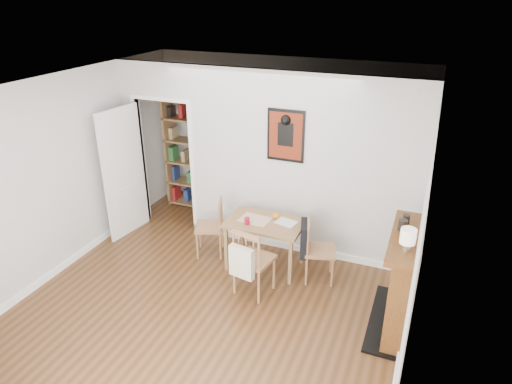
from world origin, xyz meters
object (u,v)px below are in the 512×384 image
at_px(chair_right, 319,250).
at_px(chair_left, 209,227).
at_px(fireplace, 403,279).
at_px(notebook, 286,222).
at_px(dining_table, 265,227).
at_px(red_glass, 247,221).
at_px(bookshelf, 190,152).
at_px(ceramic_jar_a, 403,225).
at_px(mantel_lamp, 408,237).
at_px(chair_front, 254,260).
at_px(orange_fruit, 276,216).
at_px(ceramic_jar_b, 406,219).

bearing_deg(chair_right, chair_left, 178.40).
xyz_separation_m(fireplace, notebook, (-1.57, 0.62, 0.09)).
bearing_deg(dining_table, red_glass, -143.76).
bearing_deg(bookshelf, red_glass, -41.96).
height_order(red_glass, notebook, red_glass).
height_order(notebook, ceramic_jar_a, ceramic_jar_a).
distance_m(chair_right, mantel_lamp, 1.61).
bearing_deg(mantel_lamp, chair_front, 171.75).
bearing_deg(bookshelf, dining_table, -36.00).
relative_size(red_glass, orange_fruit, 1.13).
distance_m(chair_left, red_glass, 0.75).
relative_size(bookshelf, orange_fruit, 24.50).
distance_m(chair_front, mantel_lamp, 1.96).
xyz_separation_m(chair_front, orange_fruit, (0.02, 0.74, 0.26)).
bearing_deg(orange_fruit, chair_left, -173.35).
bearing_deg(red_glass, chair_right, 7.44).
bearing_deg(fireplace, mantel_lamp, -91.36).
bearing_deg(fireplace, chair_left, 168.18).
bearing_deg(notebook, chair_left, -177.28).
relative_size(dining_table, mantel_lamp, 4.16).
distance_m(fireplace, ceramic_jar_a, 0.62).
bearing_deg(chair_right, bookshelf, 152.19).
distance_m(chair_front, orange_fruit, 0.78).
relative_size(dining_table, chair_left, 1.20).
height_order(chair_front, bookshelf, bookshelf).
height_order(chair_right, mantel_lamp, mantel_lamp).
xyz_separation_m(chair_front, ceramic_jar_a, (1.68, 0.18, 0.74)).
relative_size(dining_table, ceramic_jar_b, 10.11).
bearing_deg(dining_table, ceramic_jar_b, -7.94).
bearing_deg(fireplace, chair_right, 154.38).
relative_size(bookshelf, ceramic_jar_a, 16.67).
height_order(bookshelf, ceramic_jar_a, bookshelf).
bearing_deg(bookshelf, notebook, -30.93).
distance_m(chair_right, chair_front, 0.89).
xyz_separation_m(mantel_lamp, ceramic_jar_b, (-0.06, 0.61, -0.10)).
distance_m(notebook, ceramic_jar_b, 1.62).
relative_size(mantel_lamp, ceramic_jar_b, 2.43).
bearing_deg(red_glass, mantel_lamp, -19.22).
bearing_deg(mantel_lamp, red_glass, 160.78).
relative_size(dining_table, bookshelf, 0.51).
bearing_deg(notebook, ceramic_jar_a, -18.76).
xyz_separation_m(fireplace, mantel_lamp, (-0.01, -0.31, 0.70)).
xyz_separation_m(chair_right, red_glass, (-0.96, -0.12, 0.30)).
bearing_deg(chair_front, chair_left, 146.33).
xyz_separation_m(chair_front, notebook, (0.20, 0.68, 0.23)).
relative_size(chair_left, orange_fruit, 10.40).
bearing_deg(bookshelf, orange_fruit, -31.88).
bearing_deg(notebook, dining_table, -164.30).
height_order(ceramic_jar_a, ceramic_jar_b, ceramic_jar_a).
relative_size(red_glass, ceramic_jar_b, 0.92).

